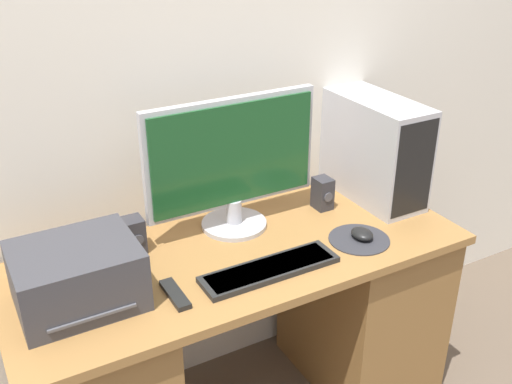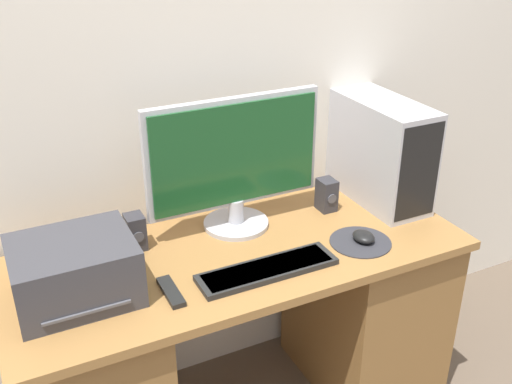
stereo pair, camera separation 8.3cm
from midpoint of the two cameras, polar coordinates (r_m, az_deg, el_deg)
wall_back at (r=1.99m, az=-7.95°, el=14.94°), size 6.40×0.05×2.70m
desk at (r=2.12m, az=-2.62°, el=-13.64°), size 1.48×0.60×0.72m
monitor at (r=1.96m, az=-3.47°, el=2.98°), size 0.60×0.22×0.45m
keyboard at (r=1.81m, az=0.01°, el=-7.36°), size 0.43×0.12×0.02m
mousepad at (r=2.00m, az=8.62°, el=-4.49°), size 0.20×0.20×0.00m
mouse at (r=1.99m, az=8.90°, el=-3.97°), size 0.07×0.08×0.03m
computer_tower at (r=2.24m, az=9.95°, el=4.19°), size 0.19×0.46×0.38m
printer at (r=1.73m, az=-18.00°, el=-7.64°), size 0.33×0.28×0.17m
speaker_left at (r=1.94m, az=-12.69°, el=-4.03°), size 0.06×0.07×0.12m
speaker_right at (r=2.16m, az=5.28°, el=-0.14°), size 0.06×0.07×0.12m
remote_control at (r=1.73m, az=-9.10°, el=-9.61°), size 0.04×0.15×0.02m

